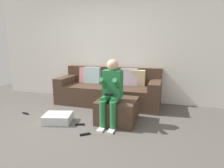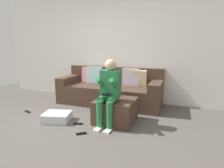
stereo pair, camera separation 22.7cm
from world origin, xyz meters
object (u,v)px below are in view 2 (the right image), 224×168
object	(u,v)px
person_seated	(109,89)
remote_near_ottoman	(81,133)
remote_under_side_table	(28,112)
storage_bin	(57,117)
couch_sectional	(110,90)
remote_by_storage_bin	(78,124)
ottoman	(116,111)

from	to	relation	value
person_seated	remote_near_ottoman	bearing A→B (deg)	-118.01
remote_under_side_table	person_seated	bearing A→B (deg)	17.43
person_seated	storage_bin	world-z (taller)	person_seated
couch_sectional	remote_under_side_table	distance (m)	1.90
person_seated	remote_by_storage_bin	distance (m)	0.86
couch_sectional	remote_by_storage_bin	xyz separation A→B (m)	(-0.08, -1.38, -0.32)
storage_bin	ottoman	bearing A→B (deg)	19.75
ottoman	remote_near_ottoman	size ratio (longest dim) A/B	4.22
ottoman	person_seated	xyz separation A→B (m)	(-0.06, -0.16, 0.44)
person_seated	storage_bin	bearing A→B (deg)	-167.79
couch_sectional	remote_near_ottoman	xyz separation A→B (m)	(0.17, -1.70, -0.32)
couch_sectional	person_seated	size ratio (longest dim) A/B	2.11
remote_near_ottoman	remote_under_side_table	distance (m)	1.66
ottoman	remote_under_side_table	bearing A→B (deg)	-174.22
storage_bin	remote_under_side_table	distance (m)	0.92
remote_near_ottoman	remote_under_side_table	size ratio (longest dim) A/B	1.02
ottoman	couch_sectional	bearing A→B (deg)	116.46
ottoman	remote_by_storage_bin	world-z (taller)	ottoman
ottoman	person_seated	world-z (taller)	person_seated
storage_bin	remote_by_storage_bin	xyz separation A→B (m)	(0.45, 0.01, -0.07)
couch_sectional	remote_near_ottoman	bearing A→B (deg)	-84.42
couch_sectional	storage_bin	world-z (taller)	couch_sectional
person_seated	remote_by_storage_bin	size ratio (longest dim) A/B	7.25
remote_by_storage_bin	remote_under_side_table	world-z (taller)	same
couch_sectional	remote_by_storage_bin	distance (m)	1.42
ottoman	remote_near_ottoman	world-z (taller)	ottoman
remote_by_storage_bin	couch_sectional	bearing A→B (deg)	68.28
couch_sectional	ottoman	distance (m)	1.14
storage_bin	remote_under_side_table	xyz separation A→B (m)	(-0.90, 0.18, -0.07)
ottoman	person_seated	distance (m)	0.48
couch_sectional	remote_near_ottoman	distance (m)	1.73
couch_sectional	ottoman	bearing A→B (deg)	-63.54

